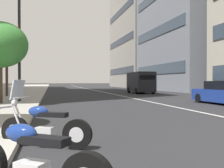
{
  "coord_description": "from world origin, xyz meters",
  "views": [
    {
      "loc": [
        -3.02,
        6.79,
        1.44
      ],
      "look_at": [
        15.29,
        2.61,
        1.25
      ],
      "focal_mm": 42.91,
      "sensor_mm": 36.0,
      "label": 1
    }
  ],
  "objects_px": {
    "motorcycle_far_end_row": "(44,127)",
    "street_tree_by_lamp_post": "(7,50)",
    "street_tree_mid_sidewalk": "(0,45)",
    "motorcycle_nearest_camera": "(31,163)",
    "delivery_van_ahead": "(141,82)",
    "street_lamp_with_banners": "(24,17)"
  },
  "relations": [
    {
      "from": "motorcycle_far_end_row",
      "to": "street_lamp_with_banners",
      "type": "relative_size",
      "value": 0.21
    },
    {
      "from": "delivery_van_ahead",
      "to": "street_lamp_with_banners",
      "type": "relative_size",
      "value": 0.56
    },
    {
      "from": "motorcycle_nearest_camera",
      "to": "delivery_van_ahead",
      "type": "xyz_separation_m",
      "value": [
        27.23,
        -10.79,
        0.94
      ]
    },
    {
      "from": "motorcycle_far_end_row",
      "to": "street_lamp_with_banners",
      "type": "bearing_deg",
      "value": -56.66
    },
    {
      "from": "street_tree_mid_sidewalk",
      "to": "street_tree_by_lamp_post",
      "type": "distance_m",
      "value": 8.15
    },
    {
      "from": "delivery_van_ahead",
      "to": "street_tree_by_lamp_post",
      "type": "bearing_deg",
      "value": 113.61
    },
    {
      "from": "motorcycle_nearest_camera",
      "to": "delivery_van_ahead",
      "type": "height_order",
      "value": "delivery_van_ahead"
    },
    {
      "from": "motorcycle_nearest_camera",
      "to": "delivery_van_ahead",
      "type": "bearing_deg",
      "value": -75.62
    },
    {
      "from": "motorcycle_far_end_row",
      "to": "street_tree_by_lamp_post",
      "type": "xyz_separation_m",
      "value": [
        18.84,
        3.62,
        3.75
      ]
    },
    {
      "from": "motorcycle_far_end_row",
      "to": "delivery_van_ahead",
      "type": "relative_size",
      "value": 0.38
    },
    {
      "from": "motorcycle_nearest_camera",
      "to": "street_tree_by_lamp_post",
      "type": "xyz_separation_m",
      "value": [
        21.41,
        3.53,
        3.77
      ]
    },
    {
      "from": "motorcycle_nearest_camera",
      "to": "street_tree_by_lamp_post",
      "type": "relative_size",
      "value": 0.35
    },
    {
      "from": "motorcycle_nearest_camera",
      "to": "street_tree_mid_sidewalk",
      "type": "distance_m",
      "value": 13.95
    },
    {
      "from": "street_tree_mid_sidewalk",
      "to": "street_tree_by_lamp_post",
      "type": "relative_size",
      "value": 0.91
    },
    {
      "from": "street_tree_mid_sidewalk",
      "to": "street_tree_by_lamp_post",
      "type": "xyz_separation_m",
      "value": [
        8.08,
        0.88,
        0.61
      ]
    },
    {
      "from": "street_tree_mid_sidewalk",
      "to": "motorcycle_far_end_row",
      "type": "bearing_deg",
      "value": -165.72
    },
    {
      "from": "street_tree_by_lamp_post",
      "to": "motorcycle_nearest_camera",
      "type": "bearing_deg",
      "value": -170.63
    },
    {
      "from": "motorcycle_nearest_camera",
      "to": "street_lamp_with_banners",
      "type": "relative_size",
      "value": 0.2
    },
    {
      "from": "delivery_van_ahead",
      "to": "motorcycle_far_end_row",
      "type": "bearing_deg",
      "value": 158.03
    },
    {
      "from": "street_lamp_with_banners",
      "to": "street_tree_by_lamp_post",
      "type": "relative_size",
      "value": 1.79
    },
    {
      "from": "motorcycle_far_end_row",
      "to": "street_tree_by_lamp_post",
      "type": "relative_size",
      "value": 0.37
    },
    {
      "from": "delivery_van_ahead",
      "to": "street_tree_by_lamp_post",
      "type": "height_order",
      "value": "street_tree_by_lamp_post"
    }
  ]
}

